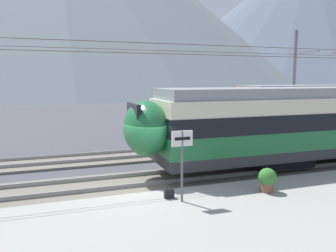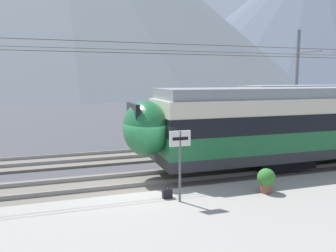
% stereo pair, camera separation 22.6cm
% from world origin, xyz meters
% --- Properties ---
extents(ground_plane, '(400.00, 400.00, 0.00)m').
position_xyz_m(ground_plane, '(0.00, 0.00, 0.00)').
color(ground_plane, '#424247').
extents(platform_slab, '(120.00, 7.73, 0.29)m').
position_xyz_m(platform_slab, '(0.00, -4.65, 0.14)').
color(platform_slab, gray).
rests_on(platform_slab, ground).
extents(track_near, '(120.00, 3.00, 0.28)m').
position_xyz_m(track_near, '(0.00, 1.05, 0.07)').
color(track_near, '#6B6359').
rests_on(track_near, ground).
extents(track_far, '(120.00, 3.00, 0.28)m').
position_xyz_m(track_far, '(0.00, 5.77, 0.07)').
color(track_far, '#6B6359').
rests_on(track_far, ground).
extents(catenary_mast_far_side, '(46.54, 2.37, 7.61)m').
position_xyz_m(catenary_mast_far_side, '(13.27, 7.68, 4.02)').
color(catenary_mast_far_side, slate).
rests_on(catenary_mast_far_side, ground).
extents(platform_sign, '(0.70, 0.08, 2.34)m').
position_xyz_m(platform_sign, '(0.86, -2.07, 2.00)').
color(platform_sign, '#59595B').
rests_on(platform_sign, platform_slab).
extents(handbag_near_sign, '(0.32, 0.18, 0.43)m').
position_xyz_m(handbag_near_sign, '(0.57, -1.64, 0.45)').
color(handbag_near_sign, black).
rests_on(handbag_near_sign, platform_slab).
extents(potted_plant_platform_edge, '(0.63, 0.63, 0.86)m').
position_xyz_m(potted_plant_platform_edge, '(4.05, -2.19, 0.78)').
color(potted_plant_platform_edge, brown).
rests_on(potted_plant_platform_edge, platform_slab).
extents(mountain_right_ridge, '(189.52, 189.52, 74.60)m').
position_xyz_m(mountain_right_ridge, '(132.39, 144.25, 37.30)').
color(mountain_right_ridge, '#515B6B').
rests_on(mountain_right_ridge, ground).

